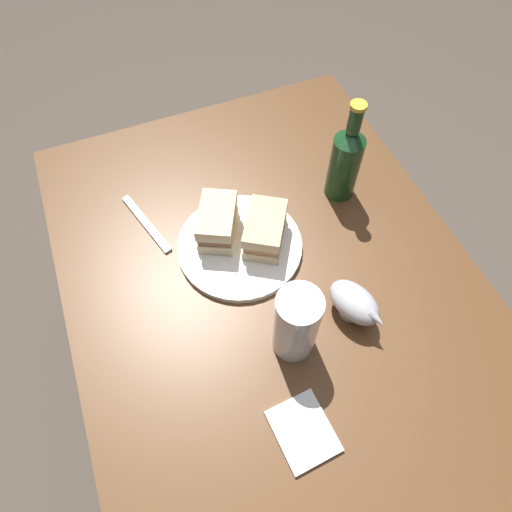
{
  "coord_description": "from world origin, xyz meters",
  "views": [
    {
      "loc": [
        0.38,
        -0.19,
        1.49
      ],
      "look_at": [
        -0.05,
        -0.02,
        0.73
      ],
      "focal_mm": 31.67,
      "sensor_mm": 36.0,
      "label": 1
    }
  ],
  "objects_px": {
    "gravy_boat": "(355,303)",
    "cider_bottle": "(345,161)",
    "pint_glass": "(296,327)",
    "sandwich_half_right": "(217,222)",
    "sandwich_half_left": "(265,230)",
    "plate": "(240,246)",
    "fork": "(146,223)",
    "napkin": "(303,431)"
  },
  "relations": [
    {
      "from": "sandwich_half_left",
      "to": "pint_glass",
      "type": "xyz_separation_m",
      "value": [
        0.22,
        -0.03,
        0.02
      ]
    },
    {
      "from": "plate",
      "to": "sandwich_half_right",
      "type": "xyz_separation_m",
      "value": [
        -0.04,
        -0.03,
        0.04
      ]
    },
    {
      "from": "plate",
      "to": "cider_bottle",
      "type": "relative_size",
      "value": 1.06
    },
    {
      "from": "plate",
      "to": "sandwich_half_left",
      "type": "relative_size",
      "value": 1.88
    },
    {
      "from": "plate",
      "to": "fork",
      "type": "xyz_separation_m",
      "value": [
        -0.13,
        -0.17,
        -0.0
      ]
    },
    {
      "from": "cider_bottle",
      "to": "plate",
      "type": "bearing_deg",
      "value": -76.88
    },
    {
      "from": "napkin",
      "to": "fork",
      "type": "distance_m",
      "value": 0.52
    },
    {
      "from": "sandwich_half_right",
      "to": "napkin",
      "type": "distance_m",
      "value": 0.42
    },
    {
      "from": "pint_glass",
      "to": "sandwich_half_right",
      "type": "bearing_deg",
      "value": -169.99
    },
    {
      "from": "sandwich_half_right",
      "to": "napkin",
      "type": "height_order",
      "value": "sandwich_half_right"
    },
    {
      "from": "cider_bottle",
      "to": "fork",
      "type": "distance_m",
      "value": 0.44
    },
    {
      "from": "plate",
      "to": "sandwich_half_left",
      "type": "bearing_deg",
      "value": 80.54
    },
    {
      "from": "gravy_boat",
      "to": "cider_bottle",
      "type": "xyz_separation_m",
      "value": [
        -0.28,
        0.11,
        0.05
      ]
    },
    {
      "from": "cider_bottle",
      "to": "pint_glass",
      "type": "bearing_deg",
      "value": -39.89
    },
    {
      "from": "plate",
      "to": "gravy_boat",
      "type": "height_order",
      "value": "gravy_boat"
    },
    {
      "from": "cider_bottle",
      "to": "fork",
      "type": "xyz_separation_m",
      "value": [
        -0.07,
        -0.42,
        -0.09
      ]
    },
    {
      "from": "plate",
      "to": "pint_glass",
      "type": "xyz_separation_m",
      "value": [
        0.23,
        0.02,
        0.07
      ]
    },
    {
      "from": "sandwich_half_right",
      "to": "napkin",
      "type": "xyz_separation_m",
      "value": [
        0.42,
        0.0,
        -0.05
      ]
    },
    {
      "from": "sandwich_half_left",
      "to": "cider_bottle",
      "type": "xyz_separation_m",
      "value": [
        -0.07,
        0.21,
        0.05
      ]
    },
    {
      "from": "sandwich_half_left",
      "to": "cider_bottle",
      "type": "distance_m",
      "value": 0.22
    },
    {
      "from": "pint_glass",
      "to": "gravy_boat",
      "type": "xyz_separation_m",
      "value": [
        -0.01,
        0.13,
        -0.03
      ]
    },
    {
      "from": "sandwich_half_left",
      "to": "fork",
      "type": "xyz_separation_m",
      "value": [
        -0.14,
        -0.22,
        -0.05
      ]
    },
    {
      "from": "cider_bottle",
      "to": "napkin",
      "type": "xyz_separation_m",
      "value": [
        0.44,
        -0.29,
        -0.09
      ]
    },
    {
      "from": "plate",
      "to": "cider_bottle",
      "type": "xyz_separation_m",
      "value": [
        -0.06,
        0.26,
        0.09
      ]
    },
    {
      "from": "gravy_boat",
      "to": "plate",
      "type": "bearing_deg",
      "value": -146.26
    },
    {
      "from": "sandwich_half_left",
      "to": "pint_glass",
      "type": "height_order",
      "value": "pint_glass"
    },
    {
      "from": "sandwich_half_left",
      "to": "cider_bottle",
      "type": "bearing_deg",
      "value": 108.41
    },
    {
      "from": "plate",
      "to": "sandwich_half_right",
      "type": "bearing_deg",
      "value": -144.28
    },
    {
      "from": "cider_bottle",
      "to": "sandwich_half_left",
      "type": "bearing_deg",
      "value": -71.59
    },
    {
      "from": "pint_glass",
      "to": "cider_bottle",
      "type": "distance_m",
      "value": 0.38
    },
    {
      "from": "napkin",
      "to": "fork",
      "type": "height_order",
      "value": "napkin"
    },
    {
      "from": "napkin",
      "to": "fork",
      "type": "xyz_separation_m",
      "value": [
        -0.51,
        -0.14,
        -0.0
      ]
    },
    {
      "from": "plate",
      "to": "cider_bottle",
      "type": "height_order",
      "value": "cider_bottle"
    },
    {
      "from": "gravy_boat",
      "to": "napkin",
      "type": "xyz_separation_m",
      "value": [
        0.16,
        -0.17,
        -0.04
      ]
    },
    {
      "from": "plate",
      "to": "gravy_boat",
      "type": "relative_size",
      "value": 2.03
    },
    {
      "from": "sandwich_half_right",
      "to": "fork",
      "type": "relative_size",
      "value": 0.73
    },
    {
      "from": "sandwich_half_right",
      "to": "cider_bottle",
      "type": "distance_m",
      "value": 0.29
    },
    {
      "from": "plate",
      "to": "napkin",
      "type": "relative_size",
      "value": 2.33
    },
    {
      "from": "pint_glass",
      "to": "gravy_boat",
      "type": "height_order",
      "value": "pint_glass"
    },
    {
      "from": "pint_glass",
      "to": "fork",
      "type": "distance_m",
      "value": 0.41
    },
    {
      "from": "sandwich_half_right",
      "to": "gravy_boat",
      "type": "relative_size",
      "value": 1.04
    },
    {
      "from": "fork",
      "to": "sandwich_half_left",
      "type": "bearing_deg",
      "value": 41.17
    }
  ]
}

